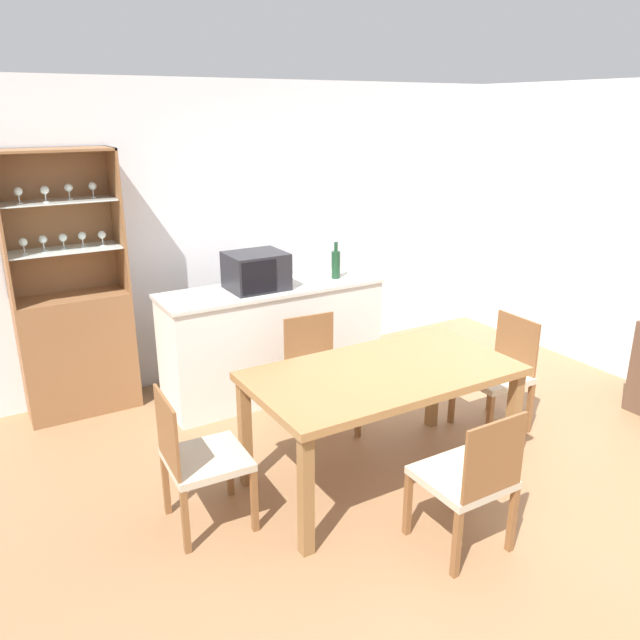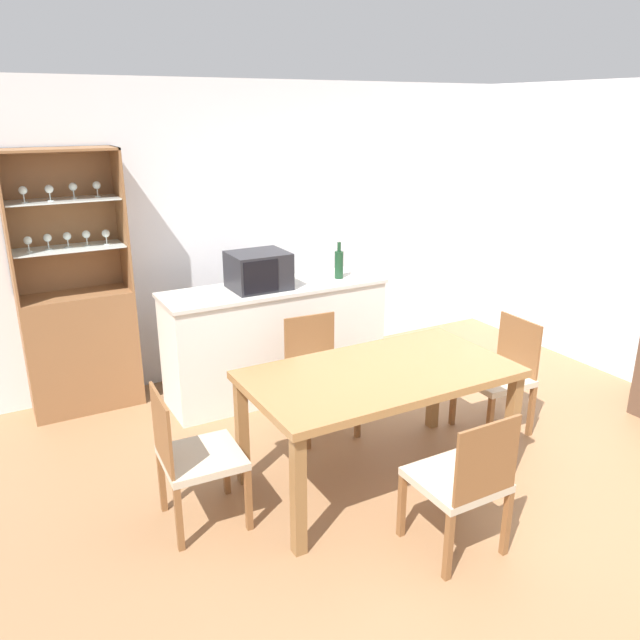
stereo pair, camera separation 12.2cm
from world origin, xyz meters
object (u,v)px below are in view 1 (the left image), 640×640
Objects in this scene: dining_chair_side_right_far at (498,373)px; dining_chair_side_left_far at (199,459)px; display_cabinet at (76,337)px; microwave at (256,271)px; dining_table at (382,382)px; wine_bottle at (336,264)px; dining_chair_head_near at (468,479)px; dining_chair_head_far at (319,375)px.

dining_chair_side_right_far is 2.34m from dining_chair_side_left_far.
microwave is (1.33, -0.49, 0.47)m from display_cabinet.
wine_bottle is at bearing 68.50° from dining_table.
dining_chair_side_right_far is (1.17, 0.93, 0.00)m from dining_chair_head_near.
dining_chair_head_far is at bearing 61.95° from dining_chair_side_right_far.
dining_chair_side_left_far is 2.74× the size of wine_bottle.
dining_chair_side_right_far is at bearing -66.87° from wine_bottle.
microwave is (-0.14, 0.75, 0.65)m from dining_chair_head_far.
dining_chair_side_right_far is at bearing -35.78° from display_cabinet.
microwave reaches higher than dining_chair_head_near.
display_cabinet is 2.39× the size of dining_chair_head_far.
dining_chair_head_far and dining_chair_side_left_far have the same top height.
wine_bottle reaches higher than dining_chair_side_left_far.
dining_chair_head_near reaches higher than dining_table.
microwave is (-0.13, 1.54, 0.40)m from dining_table.
microwave reaches higher than dining_table.
wine_bottle is at bearing 130.17° from dining_chair_side_left_far.
dining_chair_head_far and dining_chair_side_right_far have the same top height.
dining_table is 1.60m from microwave.
dining_chair_head_far is (0.00, 1.58, 0.00)m from dining_chair_head_near.
dining_table is 1.95× the size of dining_chair_side_left_far.
display_cabinet is at bearing 55.48° from dining_chair_side_right_far.
microwave is at bearing -20.38° from display_cabinet.
display_cabinet is 2.17m from wine_bottle.
dining_table is at bearing -85.05° from microwave.
dining_chair_side_right_far is at bearing 6.58° from dining_table.
wine_bottle is (2.05, -0.54, 0.45)m from display_cabinet.
dining_chair_side_left_far is at bearing -126.51° from microwave.
dining_chair_head_far is 1.89× the size of microwave.
dining_chair_head_near and dining_chair_side_left_far have the same top height.
dining_chair_side_right_far is 2.02m from microwave.
microwave reaches higher than dining_chair_side_left_far.
dining_table is 1.95× the size of dining_chair_head_near.
dining_table is (1.46, -2.03, 0.07)m from display_cabinet.
dining_chair_head_near is 1.49m from dining_chair_side_right_far.
display_cabinet reaches higher than dining_chair_head_far.
dining_chair_side_right_far is at bearing -47.12° from microwave.
display_cabinet is at bearing 159.62° from microwave.
dining_chair_head_far is (1.47, -1.24, -0.18)m from display_cabinet.
display_cabinet is at bearing 165.33° from wine_bottle.
display_cabinet reaches higher than wine_bottle.
display_cabinet is 1.23× the size of dining_table.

